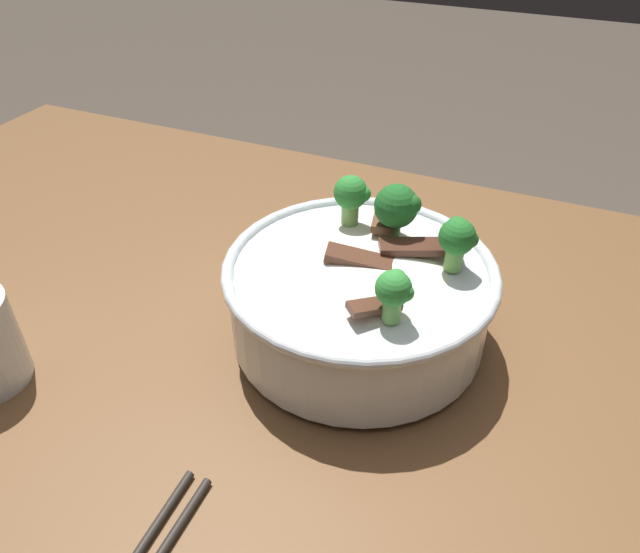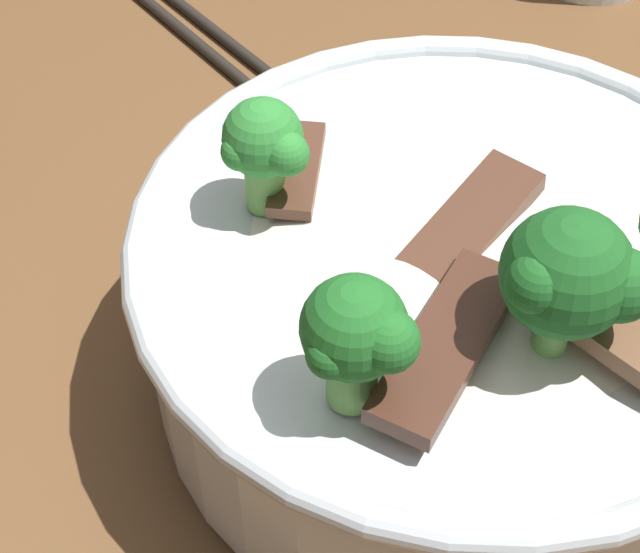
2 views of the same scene
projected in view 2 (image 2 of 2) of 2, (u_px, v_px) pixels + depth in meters
dining_table at (430, 357)px, 0.57m from camera, size 1.43×0.87×0.77m
rice_bowl at (459, 291)px, 0.40m from camera, size 0.26×0.26×0.15m
chopsticks_pair at (173, 11)px, 0.64m from camera, size 0.03×0.22×0.01m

